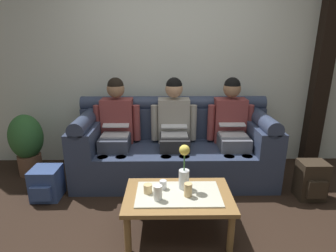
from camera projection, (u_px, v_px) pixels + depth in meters
ground_plane at (178, 238)px, 2.34m from camera, size 14.00×14.00×0.00m
back_wall_patterned at (173, 56)px, 3.53m from camera, size 6.00×0.12×2.90m
timber_pillar at (324, 56)px, 3.44m from camera, size 0.20×0.20×2.90m
couch at (174, 148)px, 3.35m from camera, size 2.33×0.88×0.96m
person_left at (116, 126)px, 3.25m from camera, size 0.56×0.67×1.22m
person_middle at (174, 125)px, 3.26m from camera, size 0.56×0.67×1.22m
person_right at (231, 125)px, 3.27m from camera, size 0.56×0.67×1.22m
coffee_table at (178, 199)px, 2.32m from camera, size 0.92×0.58×0.39m
flower_vase at (184, 169)px, 2.33m from camera, size 0.09×0.09×0.41m
cup_near_left at (148, 189)px, 2.30m from camera, size 0.07×0.07×0.08m
cup_near_right at (158, 193)px, 2.19m from camera, size 0.07×0.07×0.13m
cup_far_center at (163, 185)px, 2.37m from camera, size 0.06×0.06×0.08m
cup_far_left at (188, 190)px, 2.25m from camera, size 0.07×0.07×0.12m
backpack_left at (47, 183)px, 2.90m from camera, size 0.29×0.32×0.34m
backpack_right at (311, 180)px, 2.89m from camera, size 0.28×0.27×0.42m
potted_plant at (27, 142)px, 3.36m from camera, size 0.40×0.40×0.78m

